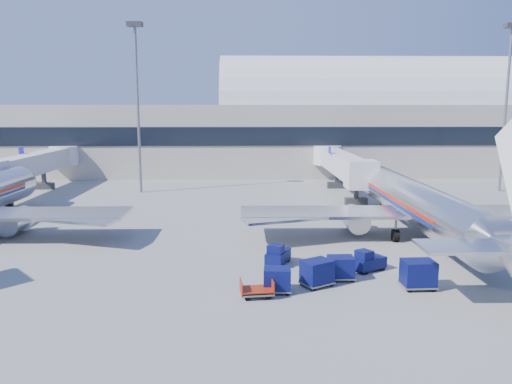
{
  "coord_description": "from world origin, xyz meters",
  "views": [
    {
      "loc": [
        -5.61,
        -38.2,
        11.4
      ],
      "look_at": [
        -4.64,
        6.0,
        3.99
      ],
      "focal_mm": 35.0,
      "sensor_mm": 36.0,
      "label": 1
    }
  ],
  "objects_px": {
    "jetbridge_mid": "(36,164)",
    "cart_train_b": "(317,272)",
    "mast_east": "(508,83)",
    "cart_train_c": "(277,279)",
    "tug_lead": "(368,261)",
    "tug_left": "(277,255)",
    "airliner_main": "(423,206)",
    "jetbridge_near": "(340,163)",
    "mast_west": "(137,83)",
    "cart_open_red": "(257,291)",
    "cart_train_a": "(341,267)",
    "tug_right": "(505,256)",
    "cart_solo_near": "(418,274)"
  },
  "relations": [
    {
      "from": "jetbridge_mid",
      "to": "cart_train_b",
      "type": "height_order",
      "value": "jetbridge_mid"
    },
    {
      "from": "mast_east",
      "to": "cart_train_b",
      "type": "distance_m",
      "value": 50.4
    },
    {
      "from": "cart_train_c",
      "to": "mast_east",
      "type": "bearing_deg",
      "value": 52.58
    },
    {
      "from": "tug_lead",
      "to": "tug_left",
      "type": "relative_size",
      "value": 0.96
    },
    {
      "from": "airliner_main",
      "to": "mast_east",
      "type": "xyz_separation_m",
      "value": [
        20.0,
        25.49,
        11.87
      ]
    },
    {
      "from": "jetbridge_near",
      "to": "jetbridge_mid",
      "type": "height_order",
      "value": "same"
    },
    {
      "from": "airliner_main",
      "to": "mast_east",
      "type": "height_order",
      "value": "mast_east"
    },
    {
      "from": "airliner_main",
      "to": "cart_train_c",
      "type": "xyz_separation_m",
      "value": [
        -13.62,
        -12.85,
        -2.09
      ]
    },
    {
      "from": "jetbridge_mid",
      "to": "cart_train_b",
      "type": "relative_size",
      "value": 11.3
    },
    {
      "from": "jetbridge_mid",
      "to": "tug_lead",
      "type": "distance_m",
      "value": 51.46
    },
    {
      "from": "jetbridge_near",
      "to": "tug_left",
      "type": "xyz_separation_m",
      "value": [
        -10.85,
        -33.52,
        -3.19
      ]
    },
    {
      "from": "jetbridge_near",
      "to": "tug_left",
      "type": "height_order",
      "value": "jetbridge_near"
    },
    {
      "from": "mast_west",
      "to": "tug_lead",
      "type": "bearing_deg",
      "value": -56.04
    },
    {
      "from": "jetbridge_mid",
      "to": "tug_left",
      "type": "bearing_deg",
      "value": -47.1
    },
    {
      "from": "tug_left",
      "to": "tug_lead",
      "type": "bearing_deg",
      "value": -81.04
    },
    {
      "from": "airliner_main",
      "to": "cart_open_red",
      "type": "bearing_deg",
      "value": -137.51
    },
    {
      "from": "tug_left",
      "to": "mast_west",
      "type": "bearing_deg",
      "value": 50.09
    },
    {
      "from": "jetbridge_near",
      "to": "airliner_main",
      "type": "bearing_deg",
      "value": -84.78
    },
    {
      "from": "cart_train_a",
      "to": "cart_train_c",
      "type": "height_order",
      "value": "cart_train_a"
    },
    {
      "from": "cart_train_a",
      "to": "cart_open_red",
      "type": "relative_size",
      "value": 0.85
    },
    {
      "from": "tug_lead",
      "to": "tug_right",
      "type": "height_order",
      "value": "tug_lead"
    },
    {
      "from": "mast_west",
      "to": "cart_solo_near",
      "type": "bearing_deg",
      "value": -56.14
    },
    {
      "from": "mast_west",
      "to": "mast_east",
      "type": "xyz_separation_m",
      "value": [
        50.0,
        0.0,
        0.0
      ]
    },
    {
      "from": "cart_train_b",
      "to": "cart_open_red",
      "type": "distance_m",
      "value": 4.39
    },
    {
      "from": "cart_train_b",
      "to": "cart_train_c",
      "type": "relative_size",
      "value": 1.31
    },
    {
      "from": "tug_right",
      "to": "tug_left",
      "type": "height_order",
      "value": "tug_left"
    },
    {
      "from": "mast_east",
      "to": "tug_right",
      "type": "bearing_deg",
      "value": -116.35
    },
    {
      "from": "cart_train_b",
      "to": "cart_solo_near",
      "type": "height_order",
      "value": "cart_solo_near"
    },
    {
      "from": "mast_east",
      "to": "cart_solo_near",
      "type": "distance_m",
      "value": 47.23
    },
    {
      "from": "jetbridge_near",
      "to": "cart_solo_near",
      "type": "relative_size",
      "value": 12.74
    },
    {
      "from": "mast_west",
      "to": "cart_train_c",
      "type": "xyz_separation_m",
      "value": [
        16.38,
        -38.35,
        -13.96
      ]
    },
    {
      "from": "jetbridge_near",
      "to": "mast_west",
      "type": "distance_m",
      "value": 29.67
    },
    {
      "from": "tug_lead",
      "to": "cart_train_a",
      "type": "distance_m",
      "value": 2.92
    },
    {
      "from": "jetbridge_mid",
      "to": "airliner_main",
      "type": "bearing_deg",
      "value": -30.64
    },
    {
      "from": "airliner_main",
      "to": "jetbridge_mid",
      "type": "relative_size",
      "value": 1.35
    },
    {
      "from": "cart_train_b",
      "to": "cart_solo_near",
      "type": "relative_size",
      "value": 1.13
    },
    {
      "from": "cart_solo_near",
      "to": "cart_open_red",
      "type": "relative_size",
      "value": 1.0
    },
    {
      "from": "jetbridge_mid",
      "to": "cart_solo_near",
      "type": "height_order",
      "value": "jetbridge_mid"
    },
    {
      "from": "mast_east",
      "to": "cart_train_b",
      "type": "xyz_separation_m",
      "value": [
        -30.97,
        -37.26,
        -13.88
      ]
    },
    {
      "from": "mast_east",
      "to": "cart_solo_near",
      "type": "height_order",
      "value": "mast_east"
    },
    {
      "from": "tug_lead",
      "to": "cart_train_a",
      "type": "height_order",
      "value": "cart_train_a"
    },
    {
      "from": "mast_east",
      "to": "tug_lead",
      "type": "xyz_separation_m",
      "value": [
        -26.9,
        -34.3,
        -14.08
      ]
    },
    {
      "from": "mast_west",
      "to": "cart_train_b",
      "type": "distance_m",
      "value": 44.08
    },
    {
      "from": "cart_train_b",
      "to": "cart_solo_near",
      "type": "bearing_deg",
      "value": -36.63
    },
    {
      "from": "airliner_main",
      "to": "tug_right",
      "type": "distance_m",
      "value": 8.59
    },
    {
      "from": "tug_left",
      "to": "airliner_main",
      "type": "bearing_deg",
      "value": -38.45
    },
    {
      "from": "jetbridge_mid",
      "to": "tug_right",
      "type": "height_order",
      "value": "jetbridge_mid"
    },
    {
      "from": "mast_west",
      "to": "jetbridge_near",
      "type": "bearing_deg",
      "value": 1.68
    },
    {
      "from": "mast_east",
      "to": "cart_train_c",
      "type": "bearing_deg",
      "value": -131.24
    },
    {
      "from": "tug_lead",
      "to": "cart_open_red",
      "type": "distance_m",
      "value": 9.36
    }
  ]
}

